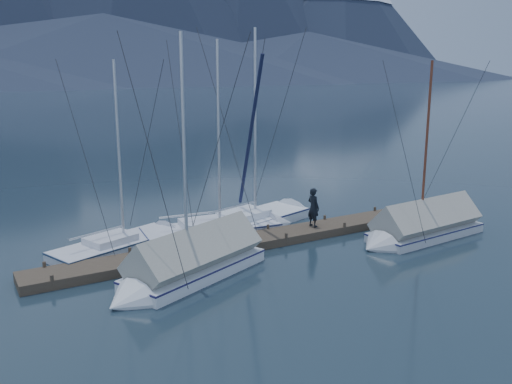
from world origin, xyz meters
TOP-DOWN VIEW (x-y plane):
  - ground at (0.00, 0.00)m, footprint 1000.00×1000.00m
  - dock at (0.00, 2.00)m, footprint 18.00×1.50m
  - mooring_posts at (-0.50, 2.00)m, footprint 15.12×1.52m
  - sailboat_open_left at (-4.34, 4.48)m, footprint 6.31×3.66m
  - sailboat_open_mid at (-0.13, 4.01)m, footprint 6.94×2.96m
  - sailboat_open_right at (1.93, 4.71)m, footprint 7.51×3.97m
  - sailboat_covered_near at (6.30, -0.73)m, footprint 6.37×2.69m
  - sailboat_covered_far at (-3.97, -0.05)m, footprint 6.60×4.18m
  - person at (2.88, 2.06)m, footprint 0.49×0.67m

SIDE VIEW (x-z plane):
  - ground at x=0.00m, z-range 0.00..0.00m
  - dock at x=0.00m, z-range -0.16..0.38m
  - sailboat_open_left at x=-4.34m, z-range -3.89..4.17m
  - sailboat_open_mid at x=-0.13m, z-range -4.32..4.63m
  - sailboat_open_right at x=1.93m, z-range -4.61..4.95m
  - mooring_posts at x=-0.50m, z-range 0.17..0.52m
  - sailboat_covered_near at x=6.30m, z-range -3.65..4.46m
  - sailboat_covered_far at x=-3.97m, z-range -4.02..4.89m
  - person at x=2.88m, z-range 0.34..2.03m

